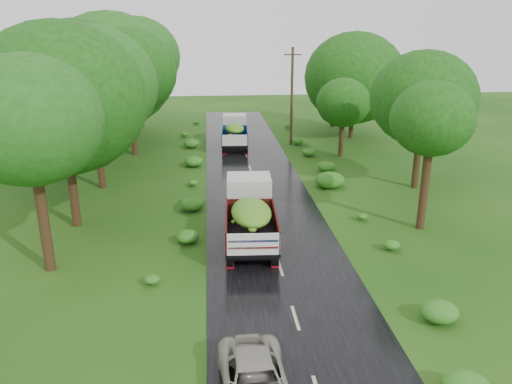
{
  "coord_description": "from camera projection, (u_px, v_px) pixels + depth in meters",
  "views": [
    {
      "loc": [
        -2.94,
        -15.65,
        10.27
      ],
      "look_at": [
        -0.55,
        9.54,
        1.7
      ],
      "focal_mm": 35.0,
      "sensor_mm": 36.0,
      "label": 1
    }
  ],
  "objects": [
    {
      "name": "ground",
      "position": [
        295.0,
        318.0,
        18.31
      ],
      "size": [
        120.0,
        120.0,
        0.0
      ],
      "primitive_type": "plane",
      "color": "#133F0D",
      "rests_on": "ground"
    },
    {
      "name": "road",
      "position": [
        277.0,
        258.0,
        23.02
      ],
      "size": [
        6.5,
        80.0,
        0.02
      ],
      "primitive_type": "cube",
      "color": "black",
      "rests_on": "ground"
    },
    {
      "name": "trees_left",
      "position": [
        103.0,
        76.0,
        36.7
      ],
      "size": [
        7.07,
        35.99,
        9.02
      ],
      "color": "black",
      "rests_on": "ground"
    },
    {
      "name": "truck_far",
      "position": [
        235.0,
        131.0,
        43.18
      ],
      "size": [
        2.46,
        6.14,
        2.53
      ],
      "rotation": [
        0.0,
        0.0,
        -0.06
      ],
      "color": "black",
      "rests_on": "ground"
    },
    {
      "name": "truck_near",
      "position": [
        250.0,
        212.0,
        24.3
      ],
      "size": [
        2.64,
        6.68,
        2.76
      ],
      "rotation": [
        0.0,
        0.0,
        -0.05
      ],
      "color": "black",
      "rests_on": "ground"
    },
    {
      "name": "trees_right",
      "position": [
        368.0,
        87.0,
        39.66
      ],
      "size": [
        6.32,
        30.4,
        7.47
      ],
      "color": "black",
      "rests_on": "ground"
    },
    {
      "name": "road_lines",
      "position": [
        274.0,
        248.0,
        23.96
      ],
      "size": [
        0.12,
        69.6,
        0.0
      ],
      "color": "#BFB78C",
      "rests_on": "road"
    },
    {
      "name": "utility_pole",
      "position": [
        292.0,
        96.0,
        43.15
      ],
      "size": [
        1.46,
        0.42,
        8.4
      ],
      "rotation": [
        0.0,
        0.0,
        -0.22
      ],
      "color": "#382616",
      "rests_on": "ground"
    },
    {
      "name": "car",
      "position": [
        255.0,
        382.0,
        14.15
      ],
      "size": [
        2.08,
        4.26,
        1.16
      ],
      "primitive_type": "imported",
      "rotation": [
        0.0,
        0.0,
        0.04
      ],
      "color": "#AFA89B",
      "rests_on": "road"
    },
    {
      "name": "shrubs",
      "position": [
        258.0,
        189.0,
        31.4
      ],
      "size": [
        11.9,
        44.0,
        0.7
      ],
      "color": "#1D6117",
      "rests_on": "ground"
    }
  ]
}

